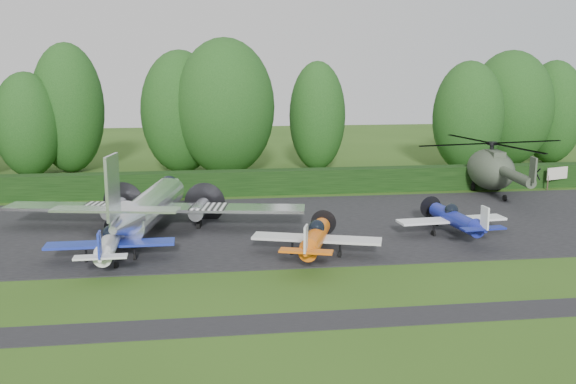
{
  "coord_description": "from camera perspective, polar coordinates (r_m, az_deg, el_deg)",
  "views": [
    {
      "loc": [
        0.52,
        -30.89,
        10.59
      ],
      "look_at": [
        5.95,
        9.17,
        2.5
      ],
      "focal_mm": 40.0,
      "sensor_mm": 36.0,
      "label": 1
    }
  ],
  "objects": [
    {
      "name": "ground",
      "position": [
        32.66,
        -8.29,
        -7.73
      ],
      "size": [
        160.0,
        160.0,
        0.0
      ],
      "primitive_type": "plane",
      "color": "#2A4A14",
      "rests_on": "ground"
    },
    {
      "name": "apron",
      "position": [
        42.24,
        -8.19,
        -3.32
      ],
      "size": [
        70.0,
        18.0,
        0.01
      ],
      "primitive_type": "cube",
      "color": "black",
      "rests_on": "ground"
    },
    {
      "name": "taxiway_verge",
      "position": [
        27.05,
        -8.38,
        -11.85
      ],
      "size": [
        70.0,
        2.0,
        0.0
      ],
      "primitive_type": "cube",
      "color": "black",
      "rests_on": "ground"
    },
    {
      "name": "hedgerow",
      "position": [
        52.96,
        -8.13,
        -0.33
      ],
      "size": [
        90.0,
        1.6,
        2.0
      ],
      "primitive_type": "cube",
      "color": "black",
      "rests_on": "ground"
    },
    {
      "name": "transport_plane",
      "position": [
        41.4,
        -12.11,
        -1.28
      ],
      "size": [
        19.52,
        14.97,
        6.26
      ],
      "rotation": [
        0.0,
        0.0,
        0.18
      ],
      "color": "silver",
      "rests_on": "ground"
    },
    {
      "name": "light_plane_white",
      "position": [
        35.97,
        -15.61,
        -4.4
      ],
      "size": [
        6.91,
        7.27,
        2.66
      ],
      "rotation": [
        0.0,
        0.0,
        -0.01
      ],
      "color": "silver",
      "rests_on": "ground"
    },
    {
      "name": "light_plane_orange",
      "position": [
        35.54,
        2.43,
        -4.09
      ],
      "size": [
        7.23,
        7.6,
        2.78
      ],
      "rotation": [
        0.0,
        0.0,
        0.31
      ],
      "color": "#DE5E0D",
      "rests_on": "ground"
    },
    {
      "name": "light_plane_blue",
      "position": [
        41.27,
        14.65,
        -2.32
      ],
      "size": [
        7.02,
        7.38,
        2.7
      ],
      "rotation": [
        0.0,
        0.0,
        -0.09
      ],
      "color": "navy",
      "rests_on": "ground"
    },
    {
      "name": "helicopter",
      "position": [
        55.79,
        17.61,
        2.24
      ],
      "size": [
        13.33,
        15.61,
        4.29
      ],
      "rotation": [
        0.0,
        0.0,
        0.1
      ],
      "color": "#3A4334",
      "rests_on": "ground"
    },
    {
      "name": "sign_board",
      "position": [
        60.16,
        23.11,
        1.49
      ],
      "size": [
        3.35,
        0.13,
        1.88
      ],
      "rotation": [
        0.0,
        0.0,
        -0.34
      ],
      "color": "#3F3326",
      "rests_on": "ground"
    },
    {
      "name": "tree_0",
      "position": [
        65.91,
        15.7,
        6.43
      ],
      "size": [
        6.9,
        6.9,
        10.94
      ],
      "color": "black",
      "rests_on": "ground"
    },
    {
      "name": "tree_3",
      "position": [
        65.54,
        -22.15,
        5.55
      ],
      "size": [
        6.22,
        6.22,
        9.93
      ],
      "color": "black",
      "rests_on": "ground"
    },
    {
      "name": "tree_4",
      "position": [
        71.65,
        19.11,
        7.03
      ],
      "size": [
        8.82,
        8.82,
        12.03
      ],
      "color": "black",
      "rests_on": "ground"
    },
    {
      "name": "tree_5",
      "position": [
        75.04,
        22.48,
        6.58
      ],
      "size": [
        6.49,
        6.49,
        11.03
      ],
      "color": "black",
      "rests_on": "ground"
    },
    {
      "name": "tree_6",
      "position": [
        64.84,
        2.61,
        6.75
      ],
      "size": [
        5.64,
        5.64,
        10.92
      ],
      "color": "black",
      "rests_on": "ground"
    },
    {
      "name": "tree_8",
      "position": [
        63.91,
        -9.52,
        7.02
      ],
      "size": [
        7.74,
        7.74,
        11.98
      ],
      "color": "black",
      "rests_on": "ground"
    },
    {
      "name": "tree_9",
      "position": [
        61.89,
        -5.61,
        7.5
      ],
      "size": [
        9.49,
        9.49,
        13.08
      ],
      "color": "black",
      "rests_on": "ground"
    },
    {
      "name": "tree_10",
      "position": [
        66.77,
        -18.95,
        7.05
      ],
      "size": [
        6.92,
        6.92,
        12.68
      ],
      "color": "black",
      "rests_on": "ground"
    }
  ]
}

